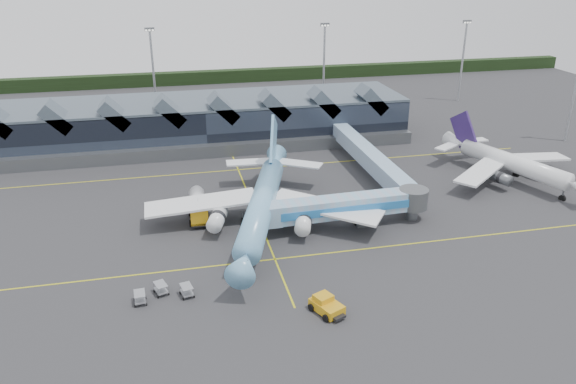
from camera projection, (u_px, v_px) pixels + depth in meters
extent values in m
plane|color=#2D2D30|center=(264.00, 233.00, 85.15)|extent=(260.00, 260.00, 0.00)
cube|color=gold|center=(275.00, 259.00, 77.97)|extent=(120.00, 0.25, 0.01)
cube|color=gold|center=(238.00, 170.00, 110.28)|extent=(120.00, 0.25, 0.01)
cube|color=gold|center=(253.00, 207.00, 94.13)|extent=(0.25, 60.00, 0.01)
cube|color=black|center=(202.00, 77.00, 183.09)|extent=(260.00, 4.00, 4.00)
cube|color=black|center=(203.00, 122.00, 125.45)|extent=(90.00, 20.00, 9.00)
cube|color=#495662|center=(201.00, 101.00, 123.61)|extent=(90.00, 20.00, 0.60)
cube|color=slate|center=(208.00, 151.00, 116.83)|extent=(90.00, 2.50, 2.60)
cube|color=#495662|center=(58.00, 117.00, 111.38)|extent=(6.43, 6.00, 6.43)
cube|color=#495662|center=(115.00, 114.00, 113.62)|extent=(6.43, 6.00, 6.43)
cube|color=#495662|center=(170.00, 111.00, 115.86)|extent=(6.43, 6.00, 6.43)
cube|color=#495662|center=(223.00, 108.00, 118.11)|extent=(6.43, 6.00, 6.43)
cube|color=#495662|center=(274.00, 105.00, 120.35)|extent=(6.43, 6.00, 6.43)
cube|color=#495662|center=(324.00, 102.00, 122.59)|extent=(6.43, 6.00, 6.43)
cube|color=#495662|center=(371.00, 99.00, 124.83)|extent=(6.43, 6.00, 6.43)
cylinder|color=#989BA1|center=(154.00, 74.00, 142.41)|extent=(0.56, 0.56, 22.00)
cube|color=slate|center=(149.00, 29.00, 138.10)|extent=(2.40, 0.50, 0.90)
cylinder|color=#989BA1|center=(324.00, 67.00, 151.58)|extent=(0.56, 0.56, 22.00)
cube|color=slate|center=(325.00, 25.00, 147.27)|extent=(2.40, 0.50, 0.90)
cylinder|color=#989BA1|center=(462.00, 62.00, 157.94)|extent=(0.56, 0.56, 22.00)
cube|color=slate|center=(467.00, 22.00, 153.63)|extent=(2.40, 0.50, 0.90)
cylinder|color=#989BA1|center=(574.00, 93.00, 123.06)|extent=(0.56, 0.56, 22.00)
cylinder|color=#67A7D0|center=(262.00, 204.00, 85.10)|extent=(12.89, 30.49, 3.80)
cone|color=#67A7D0|center=(243.00, 265.00, 68.57)|extent=(5.21, 6.17, 3.80)
cube|color=black|center=(242.00, 262.00, 67.65)|extent=(1.48, 0.75, 0.48)
cone|color=#67A7D0|center=(275.00, 160.00, 102.32)|extent=(5.74, 7.85, 3.80)
cube|color=white|center=(201.00, 203.00, 87.27)|extent=(17.31, 5.86, 1.25)
cube|color=white|center=(326.00, 207.00, 85.79)|extent=(17.37, 14.68, 1.25)
cylinder|color=white|center=(217.00, 219.00, 84.21)|extent=(3.83, 5.74, 2.35)
cylinder|color=white|center=(303.00, 222.00, 83.22)|extent=(3.83, 5.74, 2.35)
cube|color=#67A7D0|center=(273.00, 143.00, 99.16)|extent=(3.36, 9.40, 10.46)
cube|color=white|center=(248.00, 162.00, 101.47)|extent=(8.09, 3.56, 0.25)
cube|color=white|center=(300.00, 164.00, 100.76)|extent=(8.35, 6.76, 0.25)
cylinder|color=slate|center=(248.00, 271.00, 72.97)|extent=(0.28, 0.28, 2.20)
cylinder|color=slate|center=(243.00, 218.00, 87.73)|extent=(0.28, 0.28, 2.20)
cylinder|color=slate|center=(284.00, 219.00, 87.24)|extent=(0.28, 0.28, 2.20)
cylinder|color=black|center=(248.00, 276.00, 73.24)|extent=(0.85, 1.48, 1.41)
cylinder|color=white|center=(513.00, 163.00, 103.64)|extent=(10.27, 22.40, 3.22)
cone|color=white|center=(457.00, 142.00, 114.42)|extent=(4.70, 5.91, 3.22)
cube|color=white|center=(480.00, 172.00, 101.05)|extent=(13.25, 11.36, 1.08)
cube|color=white|center=(534.00, 157.00, 108.30)|extent=(13.45, 4.34, 1.08)
cylinder|color=slate|center=(501.00, 178.00, 100.50)|extent=(3.13, 4.30, 2.00)
cylinder|color=slate|center=(537.00, 168.00, 105.33)|extent=(3.13, 4.30, 2.00)
cube|color=#2F1C55|center=(463.00, 130.00, 112.25)|extent=(2.77, 7.01, 7.85)
cube|color=white|center=(447.00, 146.00, 111.92)|extent=(6.39, 5.21, 0.27)
cube|color=white|center=(473.00, 141.00, 115.41)|extent=(6.31, 2.75, 0.27)
cylinder|color=slate|center=(563.00, 195.00, 96.29)|extent=(0.30, 0.30, 1.87)
cylinder|color=slate|center=(497.00, 177.00, 104.08)|extent=(0.30, 0.30, 1.87)
cylinder|color=slate|center=(516.00, 172.00, 106.71)|extent=(0.30, 0.30, 1.87)
cylinder|color=black|center=(562.00, 198.00, 96.53)|extent=(0.84, 1.29, 1.19)
cube|color=#7DB0D1|center=(344.00, 206.00, 85.82)|extent=(21.08, 3.90, 3.04)
cube|color=#236BB0|center=(348.00, 210.00, 84.37)|extent=(20.97, 0.88, 1.26)
cube|color=#7DB0D1|center=(271.00, 214.00, 83.10)|extent=(2.85, 3.45, 3.15)
cylinder|color=slate|center=(363.00, 214.00, 87.26)|extent=(0.73, 0.73, 3.55)
cube|color=slate|center=(363.00, 222.00, 87.77)|extent=(2.59, 2.19, 0.94)
cylinder|color=black|center=(356.00, 223.00, 87.56)|extent=(0.45, 0.96, 0.94)
cylinder|color=black|center=(369.00, 222.00, 88.06)|extent=(0.45, 0.96, 0.94)
cylinder|color=slate|center=(413.00, 198.00, 88.54)|extent=(4.62, 4.62, 3.15)
cylinder|color=slate|center=(412.00, 209.00, 89.24)|extent=(1.89, 1.89, 3.55)
cube|color=black|center=(198.00, 212.00, 90.25)|extent=(2.93, 10.01, 0.55)
cube|color=#CA9213|center=(199.00, 215.00, 86.40)|extent=(2.72, 2.50, 2.43)
cube|color=black|center=(199.00, 215.00, 85.39)|extent=(2.43, 0.23, 1.10)
cylinder|color=silver|center=(197.00, 200.00, 90.86)|extent=(2.72, 6.47, 2.54)
sphere|color=silver|center=(197.00, 193.00, 93.75)|extent=(2.43, 2.43, 2.43)
sphere|color=silver|center=(198.00, 208.00, 87.97)|extent=(2.43, 2.43, 2.43)
cylinder|color=black|center=(191.00, 223.00, 87.12)|extent=(0.42, 1.11, 1.10)
cylinder|color=black|center=(209.00, 222.00, 87.61)|extent=(0.42, 1.11, 1.10)
cylinder|color=black|center=(190.00, 213.00, 90.61)|extent=(0.42, 1.11, 1.10)
cylinder|color=black|center=(207.00, 212.00, 91.10)|extent=(0.42, 1.11, 1.10)
cylinder|color=black|center=(189.00, 206.00, 93.10)|extent=(0.42, 1.11, 1.10)
cylinder|color=black|center=(206.00, 205.00, 93.59)|extent=(0.42, 1.11, 1.10)
cube|color=#CA9213|center=(327.00, 306.00, 66.17)|extent=(3.88, 4.65, 1.11)
cube|color=#CA9213|center=(323.00, 298.00, 66.33)|extent=(2.56, 2.45, 0.78)
cube|color=black|center=(339.00, 317.00, 64.73)|extent=(1.78, 1.45, 0.33)
cylinder|color=black|center=(326.00, 318.00, 64.61)|extent=(0.67, 0.95, 0.89)
cylinder|color=black|center=(342.00, 310.00, 66.03)|extent=(0.67, 0.95, 0.89)
cylinder|color=black|center=(311.00, 307.00, 66.56)|extent=(0.67, 0.95, 0.89)
cylinder|color=black|center=(327.00, 300.00, 67.99)|extent=(0.67, 0.95, 0.89)
cube|color=#9A9DA2|center=(161.00, 290.00, 69.87)|extent=(1.87, 2.34, 0.14)
cube|color=#9A9DA2|center=(160.00, 284.00, 69.52)|extent=(1.87, 2.34, 0.07)
cylinder|color=black|center=(165.00, 288.00, 70.92)|extent=(0.21, 0.35, 0.33)
cube|color=#9A9DA2|center=(187.00, 292.00, 69.42)|extent=(1.71, 2.27, 0.14)
cube|color=#9A9DA2|center=(186.00, 286.00, 69.08)|extent=(1.71, 2.27, 0.07)
cylinder|color=black|center=(191.00, 290.00, 70.45)|extent=(0.18, 0.35, 0.33)
cube|color=#9A9DA2|center=(140.00, 299.00, 68.00)|extent=(1.43, 2.12, 0.14)
cube|color=#9A9DA2|center=(139.00, 293.00, 67.66)|extent=(1.43, 2.12, 0.07)
cylinder|color=black|center=(146.00, 298.00, 68.98)|extent=(0.13, 0.34, 0.33)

